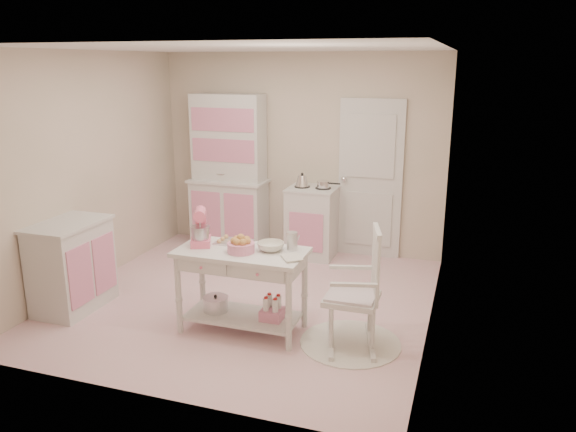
# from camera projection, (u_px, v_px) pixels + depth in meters

# --- Properties ---
(room_shell) EXTENTS (3.84, 3.84, 2.62)m
(room_shell) POSITION_uv_depth(u_px,v_px,m) (244.00, 147.00, 5.59)
(room_shell) COLOR pink
(room_shell) RESTS_ON ground
(door) EXTENTS (0.82, 0.05, 2.04)m
(door) POSITION_uv_depth(u_px,v_px,m) (370.00, 179.00, 7.18)
(door) COLOR silver
(door) RESTS_ON ground
(hutch) EXTENTS (1.06, 0.50, 2.08)m
(hutch) POSITION_uv_depth(u_px,v_px,m) (228.00, 172.00, 7.56)
(hutch) COLOR silver
(hutch) RESTS_ON ground
(stove) EXTENTS (0.62, 0.57, 0.92)m
(stove) POSITION_uv_depth(u_px,v_px,m) (312.00, 222.00, 7.30)
(stove) COLOR silver
(stove) RESTS_ON ground
(base_cabinet) EXTENTS (0.54, 0.84, 0.92)m
(base_cabinet) POSITION_uv_depth(u_px,v_px,m) (72.00, 266.00, 5.74)
(base_cabinet) COLOR silver
(base_cabinet) RESTS_ON ground
(lace_rug) EXTENTS (0.92, 0.92, 0.01)m
(lace_rug) POSITION_uv_depth(u_px,v_px,m) (350.00, 343.00, 5.10)
(lace_rug) COLOR white
(lace_rug) RESTS_ON ground
(rocking_chair) EXTENTS (0.65, 0.82, 1.10)m
(rocking_chair) POSITION_uv_depth(u_px,v_px,m) (352.00, 287.00, 4.95)
(rocking_chair) COLOR silver
(rocking_chair) RESTS_ON ground
(work_table) EXTENTS (1.20, 0.60, 0.80)m
(work_table) POSITION_uv_depth(u_px,v_px,m) (242.00, 291.00, 5.26)
(work_table) COLOR silver
(work_table) RESTS_ON ground
(stand_mixer) EXTENTS (0.30, 0.34, 0.34)m
(stand_mixer) POSITION_uv_depth(u_px,v_px,m) (200.00, 228.00, 5.26)
(stand_mixer) COLOR pink
(stand_mixer) RESTS_ON work_table
(cookie_tray) EXTENTS (0.34, 0.24, 0.02)m
(cookie_tray) POSITION_uv_depth(u_px,v_px,m) (234.00, 242.00, 5.37)
(cookie_tray) COLOR silver
(cookie_tray) RESTS_ON work_table
(bread_basket) EXTENTS (0.25, 0.25, 0.09)m
(bread_basket) POSITION_uv_depth(u_px,v_px,m) (241.00, 247.00, 5.09)
(bread_basket) COLOR pink
(bread_basket) RESTS_ON work_table
(mixing_bowl) EXTENTS (0.25, 0.25, 0.08)m
(mixing_bowl) POSITION_uv_depth(u_px,v_px,m) (271.00, 246.00, 5.14)
(mixing_bowl) COLOR silver
(mixing_bowl) RESTS_ON work_table
(metal_pitcher) EXTENTS (0.10, 0.10, 0.17)m
(metal_pitcher) POSITION_uv_depth(u_px,v_px,m) (292.00, 241.00, 5.15)
(metal_pitcher) COLOR silver
(metal_pitcher) RESTS_ON work_table
(recipe_book) EXTENTS (0.25, 0.26, 0.02)m
(recipe_book) POSITION_uv_depth(u_px,v_px,m) (283.00, 259.00, 4.91)
(recipe_book) COLOR silver
(recipe_book) RESTS_ON work_table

